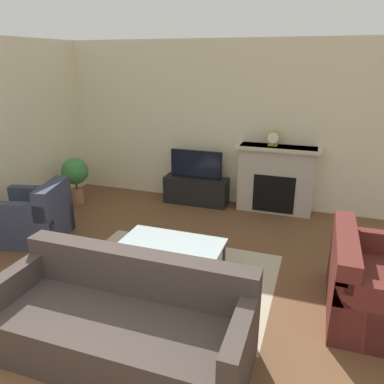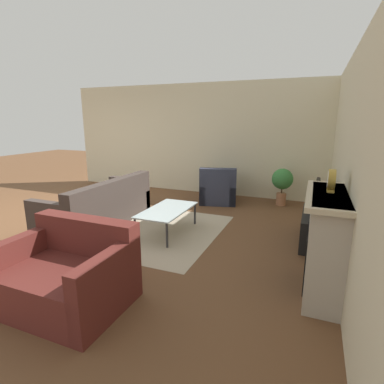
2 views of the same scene
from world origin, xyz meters
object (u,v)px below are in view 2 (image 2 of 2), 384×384
at_px(couch_sectional, 100,208).
at_px(coffee_table, 167,211).
at_px(couch_loveseat, 68,276).
at_px(armchair_by_window, 218,189).
at_px(potted_plant, 282,181).
at_px(mantel_clock, 331,180).
at_px(tv, 317,198).

height_order(couch_sectional, coffee_table, couch_sectional).
xyz_separation_m(couch_sectional, coffee_table, (-0.08, 1.31, 0.08)).
height_order(couch_loveseat, armchair_by_window, same).
xyz_separation_m(couch_sectional, couch_loveseat, (2.06, 1.26, 0.00)).
bearing_deg(potted_plant, coffee_table, -33.02).
distance_m(coffee_table, potted_plant, 2.88).
bearing_deg(mantel_clock, armchair_by_window, -143.85).
xyz_separation_m(tv, couch_sectional, (0.54, -3.56, -0.41)).
relative_size(coffee_table, potted_plant, 1.46).
bearing_deg(coffee_table, armchair_by_window, 174.34).
xyz_separation_m(armchair_by_window, coffee_table, (2.14, -0.21, 0.07)).
distance_m(tv, coffee_table, 2.33).
bearing_deg(tv, armchair_by_window, -129.50).
xyz_separation_m(tv, armchair_by_window, (-1.68, -2.04, -0.41)).
distance_m(couch_loveseat, potted_plant, 4.84).
height_order(armchair_by_window, coffee_table, armchair_by_window).
height_order(coffee_table, mantel_clock, mantel_clock).
height_order(potted_plant, mantel_clock, mantel_clock).
xyz_separation_m(tv, mantel_clock, (1.24, 0.09, 0.51)).
relative_size(tv, mantel_clock, 3.72).
xyz_separation_m(couch_loveseat, potted_plant, (-4.55, 1.62, 0.24)).
relative_size(armchair_by_window, coffee_table, 0.89).
bearing_deg(armchair_by_window, potted_plant, 176.94).
bearing_deg(potted_plant, couch_loveseat, -19.58).
bearing_deg(couch_sectional, coffee_table, 93.49).
relative_size(tv, armchair_by_window, 0.85).
bearing_deg(couch_loveseat, potted_plant, 70.42).
height_order(armchair_by_window, potted_plant, armchair_by_window).
relative_size(tv, coffee_table, 0.76).
height_order(couch_sectional, couch_loveseat, same).
relative_size(coffee_table, mantel_clock, 4.91).
bearing_deg(mantel_clock, coffee_table, -108.42).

